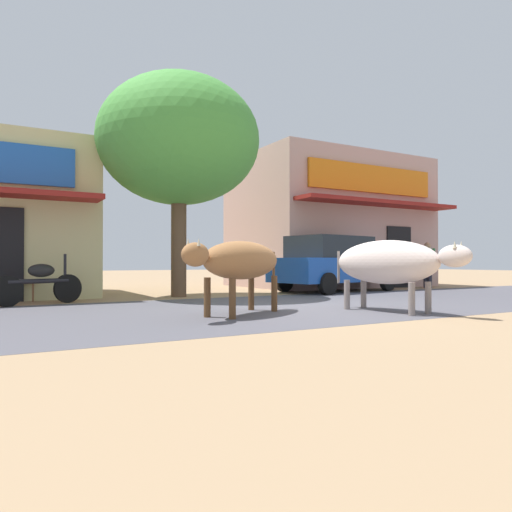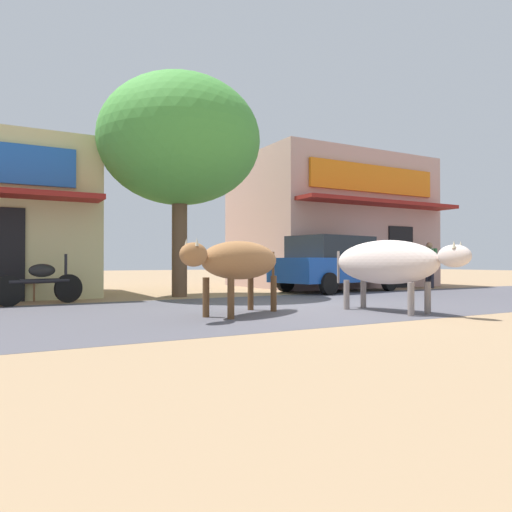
% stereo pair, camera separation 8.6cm
% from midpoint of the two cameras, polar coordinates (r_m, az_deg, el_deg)
% --- Properties ---
extents(ground, '(80.00, 80.00, 0.00)m').
position_cam_midpoint_polar(ground, '(9.77, 5.46, -5.93)').
color(ground, '#9C7D5A').
extents(asphalt_road, '(72.00, 5.58, 0.00)m').
position_cam_midpoint_polar(asphalt_road, '(9.77, 5.46, -5.92)').
color(asphalt_road, '#4E4C54').
rests_on(asphalt_road, ground).
extents(storefront_right_club, '(6.50, 5.47, 4.65)m').
position_cam_midpoint_polar(storefront_right_club, '(18.08, 8.54, 3.91)').
color(storefront_right_club, tan).
rests_on(storefront_right_club, ground).
extents(roadside_tree, '(4.10, 4.10, 5.63)m').
position_cam_midpoint_polar(roadside_tree, '(12.68, -9.37, 13.36)').
color(roadside_tree, brown).
rests_on(roadside_tree, ground).
extents(parked_hatchback_car, '(4.41, 2.44, 1.64)m').
position_cam_midpoint_polar(parked_hatchback_car, '(14.49, 9.17, -0.86)').
color(parked_hatchback_car, '#1848A3').
rests_on(parked_hatchback_car, ground).
extents(parked_motorcycle, '(1.79, 0.72, 1.06)m').
position_cam_midpoint_polar(parked_motorcycle, '(10.93, -24.53, -2.84)').
color(parked_motorcycle, black).
rests_on(parked_motorcycle, ground).
extents(cow_near_brown, '(2.50, 1.69, 1.25)m').
position_cam_midpoint_polar(cow_near_brown, '(8.08, -2.18, -0.61)').
color(cow_near_brown, '#99653A').
rests_on(cow_near_brown, ground).
extents(cow_far_dark, '(1.04, 2.71, 1.28)m').
position_cam_midpoint_polar(cow_far_dark, '(8.84, 15.23, -0.76)').
color(cow_far_dark, beige).
rests_on(cow_far_dark, ground).
extents(pedestrian_by_shop, '(0.44, 0.61, 1.55)m').
position_cam_midpoint_polar(pedestrian_by_shop, '(17.23, 19.64, -0.60)').
color(pedestrian_by_shop, '#262633').
rests_on(pedestrian_by_shop, ground).
extents(cafe_chair_by_doorway, '(0.61, 0.61, 0.92)m').
position_cam_midpoint_polar(cafe_chair_by_doorway, '(12.09, -25.41, -2.41)').
color(cafe_chair_by_doorway, brown).
rests_on(cafe_chair_by_doorway, ground).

